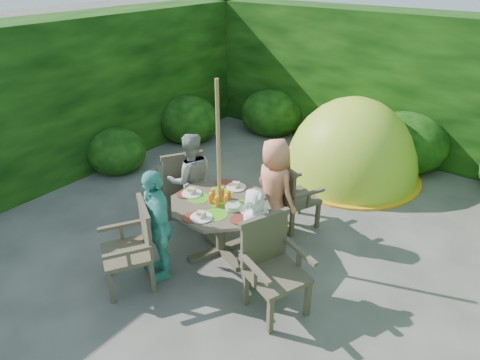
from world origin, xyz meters
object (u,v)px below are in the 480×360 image
Objects in this scene: garden_chair_right at (272,265)px; child_back at (274,189)px; patio_table at (220,210)px; garden_chair_left at (181,181)px; garden_chair_back at (292,195)px; child_right at (257,243)px; parasol_pole at (219,174)px; dome_tent at (348,175)px; garden_chair_front at (133,246)px; child_front at (157,225)px; child_left at (191,180)px.

garden_chair_right is 0.73× the size of child_back.
child_back is (0.29, 0.75, 0.07)m from patio_table.
garden_chair_back is (1.42, 0.64, -0.02)m from garden_chair_left.
patio_table is 1.09m from garden_chair_right.
child_right reaches higher than garden_chair_right.
dome_tent is (0.38, 2.95, -1.10)m from parasol_pole.
patio_table is at bearing 100.22° from garden_chair_front.
child_right is (-0.27, 0.11, 0.09)m from garden_chair_right.
child_front is (-0.59, -1.49, -0.00)m from child_back.
garden_chair_left is 1.56m from garden_chair_back.
child_back is (1.04, 0.45, 0.01)m from child_left.
child_front is 3.82m from dome_tent.
parasol_pole is 1.63× the size of child_back.
patio_table is 1.19× the size of child_front.
garden_chair_left is (-1.03, 0.39, -0.59)m from parasol_pole.
child_front reaches higher than garden_chair_front.
parasol_pole is at bearing 171.35° from patio_table.
child_right is 0.92× the size of child_back.
child_front is (-0.30, -0.74, 0.07)m from patio_table.
garden_chair_front is 0.71× the size of child_front.
child_left is at bearing 136.29° from garden_chair_front.
garden_chair_front is 0.71× the size of child_back.
child_front is (0.73, -1.13, 0.16)m from garden_chair_left.
child_left is (-0.36, 1.32, 0.15)m from garden_chair_front.
garden_chair_back is 0.69× the size of child_front.
child_right is 1.13m from child_front.
child_right is at bearing -21.52° from patio_table.
garden_chair_back is at bearing 146.27° from garden_chair_left.
patio_table is at bearing 85.47° from child_right.
garden_chair_left is 1.55m from garden_chair_front.
garden_chair_left is at bearing 91.46° from garden_chair_right.
garden_chair_left is 1.38m from child_back.
child_back reaches higher than patio_table.
parasol_pole reaches higher than garden_chair_front.
parasol_pole is 3.17m from dome_tent.
parasol_pole is at bearing 85.54° from child_right.
garden_chair_front is (0.64, -1.41, -0.00)m from garden_chair_left.
parasol_pole is at bearing 100.44° from garden_chair_front.
garden_chair_left is at bearing 154.74° from child_front.
parasol_pole is at bearing -82.17° from dome_tent.
garden_chair_right reaches higher than garden_chair_front.
garden_chair_back is at bearing 100.16° from garden_chair_front.
child_back reaches higher than child_left.
child_front is at bearing 65.13° from garden_chair_left.
child_right is at bearing 91.31° from garden_chair_right.
garden_chair_back is 0.35m from child_back.
dome_tent reaches higher than garden_chair_left.
child_front is at bearing 130.54° from child_right.
child_right is (1.77, -0.68, 0.11)m from garden_chair_left.
child_front reaches higher than child_right.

